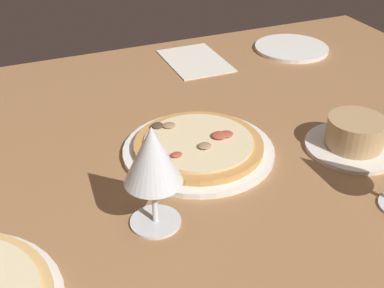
{
  "coord_description": "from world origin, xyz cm",
  "views": [
    {
      "loc": [
        26.6,
        65.62,
        52.44
      ],
      "look_at": [
        -1.76,
        -1.26,
        7.0
      ],
      "focal_mm": 47.66,
      "sensor_mm": 36.0,
      "label": 1
    }
  ],
  "objects_px": {
    "pizza_main": "(199,147)",
    "side_plate": "(291,48)",
    "wine_glass_near": "(152,158)",
    "paper_menu": "(195,61)",
    "ramekin_on_saucer": "(354,137)"
  },
  "relations": [
    {
      "from": "pizza_main",
      "to": "side_plate",
      "type": "bearing_deg",
      "value": -139.59
    },
    {
      "from": "wine_glass_near",
      "to": "ramekin_on_saucer",
      "type": "bearing_deg",
      "value": -172.47
    },
    {
      "from": "wine_glass_near",
      "to": "side_plate",
      "type": "relative_size",
      "value": 0.86
    },
    {
      "from": "pizza_main",
      "to": "side_plate",
      "type": "distance_m",
      "value": 0.54
    },
    {
      "from": "side_plate",
      "to": "paper_menu",
      "type": "bearing_deg",
      "value": -5.99
    },
    {
      "from": "side_plate",
      "to": "wine_glass_near",
      "type": "bearing_deg",
      "value": 42.4
    },
    {
      "from": "pizza_main",
      "to": "ramekin_on_saucer",
      "type": "xyz_separation_m",
      "value": [
        -0.26,
        0.09,
        0.01
      ]
    },
    {
      "from": "paper_menu",
      "to": "side_plate",
      "type": "bearing_deg",
      "value": 174.41
    },
    {
      "from": "side_plate",
      "to": "paper_menu",
      "type": "height_order",
      "value": "side_plate"
    },
    {
      "from": "wine_glass_near",
      "to": "side_plate",
      "type": "height_order",
      "value": "wine_glass_near"
    },
    {
      "from": "wine_glass_near",
      "to": "pizza_main",
      "type": "bearing_deg",
      "value": -132.08
    },
    {
      "from": "ramekin_on_saucer",
      "to": "paper_menu",
      "type": "xyz_separation_m",
      "value": [
        0.1,
        -0.47,
        -0.02
      ]
    },
    {
      "from": "pizza_main",
      "to": "paper_menu",
      "type": "xyz_separation_m",
      "value": [
        -0.16,
        -0.38,
        -0.01
      ]
    },
    {
      "from": "pizza_main",
      "to": "paper_menu",
      "type": "bearing_deg",
      "value": -112.43
    },
    {
      "from": "ramekin_on_saucer",
      "to": "side_plate",
      "type": "bearing_deg",
      "value": -109.31
    }
  ]
}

